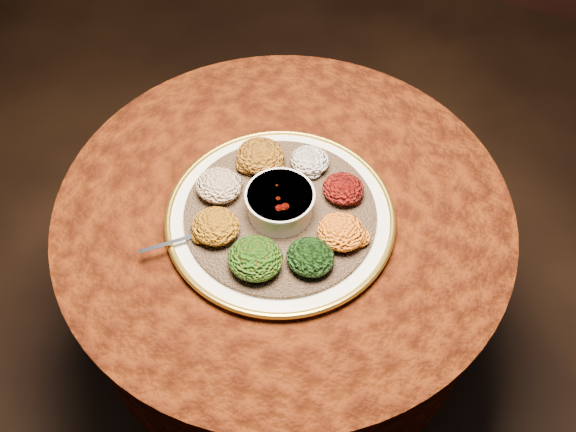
% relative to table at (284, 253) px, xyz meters
% --- Properties ---
extents(table, '(0.96, 0.96, 0.73)m').
position_rel_table_xyz_m(table, '(0.00, 0.00, 0.00)').
color(table, black).
rests_on(table, ground).
extents(platter, '(0.51, 0.51, 0.02)m').
position_rel_table_xyz_m(platter, '(0.01, -0.03, 0.19)').
color(platter, white).
rests_on(platter, table).
extents(injera, '(0.48, 0.48, 0.01)m').
position_rel_table_xyz_m(injera, '(0.01, -0.03, 0.20)').
color(injera, brown).
rests_on(injera, platter).
extents(stew_bowl, '(0.14, 0.14, 0.06)m').
position_rel_table_xyz_m(stew_bowl, '(0.01, -0.03, 0.24)').
color(stew_bowl, silver).
rests_on(stew_bowl, injera).
extents(spoon, '(0.11, 0.11, 0.01)m').
position_rel_table_xyz_m(spoon, '(-0.12, -0.16, 0.21)').
color(spoon, silver).
rests_on(spoon, injera).
extents(portion_ayib, '(0.08, 0.08, 0.04)m').
position_rel_table_xyz_m(portion_ayib, '(0.01, 0.10, 0.23)').
color(portion_ayib, silver).
rests_on(portion_ayib, injera).
extents(portion_kitfo, '(0.09, 0.08, 0.04)m').
position_rel_table_xyz_m(portion_kitfo, '(0.11, 0.06, 0.23)').
color(portion_kitfo, black).
rests_on(portion_kitfo, injera).
extents(portion_tikil, '(0.09, 0.09, 0.05)m').
position_rel_table_xyz_m(portion_tikil, '(0.14, -0.04, 0.23)').
color(portion_tikil, '#BA750F').
rests_on(portion_tikil, injera).
extents(portion_gomen, '(0.09, 0.09, 0.04)m').
position_rel_table_xyz_m(portion_gomen, '(0.11, -0.12, 0.23)').
color(portion_gomen, black).
rests_on(portion_gomen, injera).
extents(portion_mixveg, '(0.11, 0.10, 0.05)m').
position_rel_table_xyz_m(portion_mixveg, '(0.02, -0.17, 0.23)').
color(portion_mixveg, '#962309').
rests_on(portion_mixveg, injera).
extents(portion_kik, '(0.09, 0.09, 0.05)m').
position_rel_table_xyz_m(portion_kik, '(-0.08, -0.13, 0.23)').
color(portion_kik, '#9A520D').
rests_on(portion_kik, injera).
extents(portion_timatim, '(0.09, 0.09, 0.05)m').
position_rel_table_xyz_m(portion_timatim, '(-0.13, -0.04, 0.23)').
color(portion_timatim, maroon).
rests_on(portion_timatim, injera).
extents(portion_shiro, '(0.10, 0.10, 0.05)m').
position_rel_table_xyz_m(portion_shiro, '(-0.08, 0.06, 0.23)').
color(portion_shiro, '#895410').
rests_on(portion_shiro, injera).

